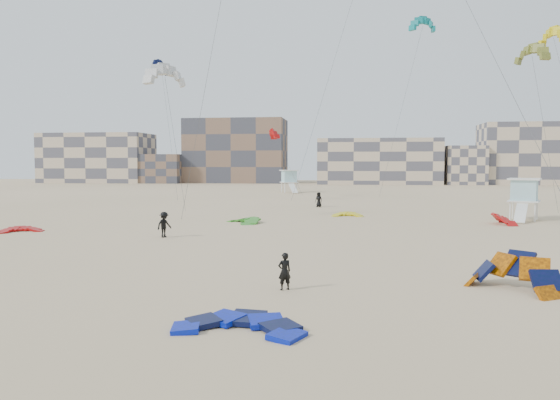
# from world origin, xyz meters

# --- Properties ---
(ground) EXTENTS (320.00, 320.00, 0.00)m
(ground) POSITION_xyz_m (0.00, 0.00, 0.00)
(ground) COLOR #D3B38D
(ground) RESTS_ON ground
(kite_ground_blue) EXTENTS (4.36, 4.54, 0.90)m
(kite_ground_blue) POSITION_xyz_m (-0.17, -2.24, 0.00)
(kite_ground_blue) COLOR #0011CF
(kite_ground_blue) RESTS_ON ground
(kite_ground_orange) EXTENTS (5.78, 5.77, 4.14)m
(kite_ground_orange) POSITION_xyz_m (10.31, 4.90, 0.00)
(kite_ground_orange) COLOR orange
(kite_ground_orange) RESTS_ON ground
(kite_ground_red) EXTENTS (4.36, 4.41, 1.24)m
(kite_ground_red) POSITION_xyz_m (-22.94, 20.72, 0.00)
(kite_ground_red) COLOR #B2100B
(kite_ground_red) RESTS_ON ground
(kite_ground_green) EXTENTS (5.46, 5.41, 1.78)m
(kite_ground_green) POSITION_xyz_m (-6.56, 29.64, 0.00)
(kite_ground_green) COLOR #349225
(kite_ground_green) RESTS_ON ground
(kite_ground_red_far) EXTENTS (3.35, 3.16, 2.86)m
(kite_ground_red_far) POSITION_xyz_m (16.97, 31.61, 0.00)
(kite_ground_red_far) COLOR #B2100B
(kite_ground_red_far) RESTS_ON ground
(kite_ground_yellow) EXTENTS (2.97, 3.16, 1.39)m
(kite_ground_yellow) POSITION_xyz_m (2.88, 37.23, 0.00)
(kite_ground_yellow) COLOR #F1FB09
(kite_ground_yellow) RESTS_ON ground
(kitesurfer_main) EXTENTS (0.71, 0.64, 1.63)m
(kitesurfer_main) POSITION_xyz_m (0.57, 3.63, 0.81)
(kitesurfer_main) COLOR black
(kitesurfer_main) RESTS_ON ground
(kitesurfer_c) EXTENTS (1.24, 1.41, 1.89)m
(kitesurfer_c) POSITION_xyz_m (-10.38, 19.10, 0.95)
(kitesurfer_c) COLOR black
(kitesurfer_c) RESTS_ON ground
(kitesurfer_e) EXTENTS (1.07, 0.90, 1.86)m
(kitesurfer_e) POSITION_xyz_m (-0.85, 48.96, 0.93)
(kitesurfer_e) COLOR black
(kitesurfer_e) RESTS_ON ground
(kite_fly_grey) EXTENTS (5.51, 5.51, 14.04)m
(kite_fly_grey) POSITION_xyz_m (-14.16, 30.41, 13.56)
(kite_fly_grey) COLOR silver
(kite_fly_grey) RESTS_ON ground
(kite_fly_olive) EXTENTS (4.51, 4.50, 15.65)m
(kite_fly_olive) POSITION_xyz_m (19.74, 34.40, 15.47)
(kite_fly_olive) COLOR olive
(kite_fly_olive) RESTS_ON ground
(kite_fly_yellow) EXTENTS (7.76, 5.22, 20.76)m
(kite_fly_yellow) POSITION_xyz_m (27.12, 50.94, 20.55)
(kite_fly_yellow) COLOR #F1FB09
(kite_fly_yellow) RESTS_ON ground
(kite_fly_navy) EXTENTS (6.45, 9.08, 18.57)m
(kite_fly_navy) POSITION_xyz_m (-22.06, 51.39, 18.11)
(kite_fly_navy) COLOR #0A0A37
(kite_fly_navy) RESTS_ON ground
(kite_fly_teal_b) EXTENTS (7.65, 4.37, 23.55)m
(kite_fly_teal_b) POSITION_xyz_m (12.29, 55.20, 23.51)
(kite_fly_teal_b) COLOR teal
(kite_fly_teal_b) RESTS_ON ground
(kite_fly_red) EXTENTS (7.76, 13.22, 10.46)m
(kite_fly_red) POSITION_xyz_m (-9.13, 66.78, 10.02)
(kite_fly_red) COLOR #B2100B
(kite_fly_red) RESTS_ON ground
(lifeguard_tower_near) EXTENTS (3.71, 6.00, 4.04)m
(lifeguard_tower_near) POSITION_xyz_m (19.83, 35.74, 2.00)
(lifeguard_tower_near) COLOR white
(lifeguard_tower_near) RESTS_ON ground
(lifeguard_tower_far) EXTENTS (3.93, 6.33, 4.26)m
(lifeguard_tower_far) POSITION_xyz_m (-8.58, 82.34, 2.11)
(lifeguard_tower_far) COLOR white
(lifeguard_tower_far) RESTS_ON ground
(condo_west_a) EXTENTS (30.00, 15.00, 14.00)m
(condo_west_a) POSITION_xyz_m (-70.00, 130.00, 7.00)
(condo_west_a) COLOR #C4AE90
(condo_west_a) RESTS_ON ground
(condo_west_b) EXTENTS (28.00, 14.00, 18.00)m
(condo_west_b) POSITION_xyz_m (-30.00, 134.00, 9.00)
(condo_west_b) COLOR brown
(condo_west_b) RESTS_ON ground
(condo_mid) EXTENTS (32.00, 16.00, 12.00)m
(condo_mid) POSITION_xyz_m (10.00, 130.00, 6.00)
(condo_mid) COLOR #C4AE90
(condo_mid) RESTS_ON ground
(condo_east) EXTENTS (26.00, 14.00, 16.00)m
(condo_east) POSITION_xyz_m (50.00, 132.00, 8.00)
(condo_east) COLOR #C4AE90
(condo_east) RESTS_ON ground
(condo_fill_left) EXTENTS (12.00, 10.00, 8.00)m
(condo_fill_left) POSITION_xyz_m (-50.00, 128.00, 4.00)
(condo_fill_left) COLOR brown
(condo_fill_left) RESTS_ON ground
(condo_fill_right) EXTENTS (10.00, 10.00, 10.00)m
(condo_fill_right) POSITION_xyz_m (32.00, 128.00, 5.00)
(condo_fill_right) COLOR #C4AE90
(condo_fill_right) RESTS_ON ground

